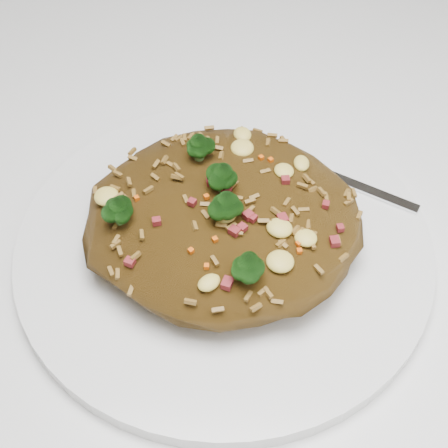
{
  "coord_description": "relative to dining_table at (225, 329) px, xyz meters",
  "views": [
    {
      "loc": [
        0.01,
        -0.27,
        1.11
      ],
      "look_at": [
        -0.0,
        0.01,
        0.78
      ],
      "focal_mm": 50.0,
      "sensor_mm": 36.0,
      "label": 1
    }
  ],
  "objects": [
    {
      "name": "dining_table",
      "position": [
        0.0,
        0.0,
        0.0
      ],
      "size": [
        1.2,
        0.8,
        0.75
      ],
      "color": "white",
      "rests_on": "ground"
    },
    {
      "name": "fried_rice",
      "position": [
        -0.0,
        0.01,
        0.13
      ],
      "size": [
        0.19,
        0.18,
        0.07
      ],
      "color": "brown",
      "rests_on": "plate"
    },
    {
      "name": "fork",
      "position": [
        0.08,
        0.08,
        0.11
      ],
      "size": [
        0.15,
        0.09,
        0.0
      ],
      "rotation": [
        0.0,
        0.0,
        -0.5
      ],
      "color": "silver",
      "rests_on": "plate"
    },
    {
      "name": "plate",
      "position": [
        -0.0,
        0.01,
        0.1
      ],
      "size": [
        0.3,
        0.3,
        0.01
      ],
      "primitive_type": "cylinder",
      "color": "white",
      "rests_on": "dining_table"
    }
  ]
}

